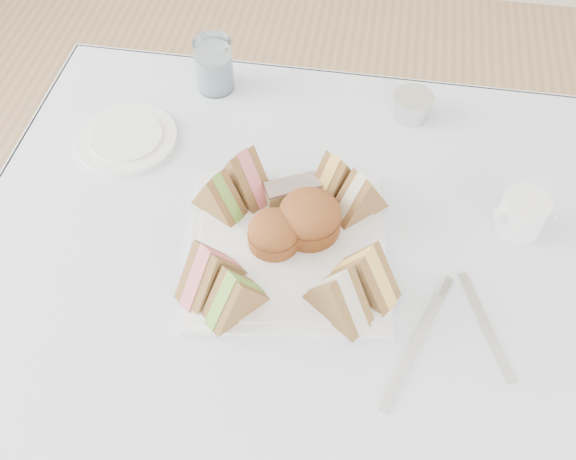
% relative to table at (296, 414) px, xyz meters
% --- Properties ---
extents(table, '(0.90, 0.90, 0.74)m').
position_rel_table_xyz_m(table, '(0.00, 0.00, 0.00)').
color(table, brown).
rests_on(table, floor).
extents(tablecloth, '(1.02, 1.02, 0.01)m').
position_rel_table_xyz_m(tablecloth, '(0.00, 0.00, 0.37)').
color(tablecloth, silver).
rests_on(tablecloth, table).
extents(serving_plate, '(0.32, 0.32, 0.01)m').
position_rel_table_xyz_m(serving_plate, '(-0.03, 0.10, 0.38)').
color(serving_plate, white).
rests_on(serving_plate, tablecloth).
extents(sandwich_fl_a, '(0.09, 0.11, 0.09)m').
position_rel_table_xyz_m(sandwich_fl_a, '(-0.12, 0.01, 0.43)').
color(sandwich_fl_a, brown).
rests_on(sandwich_fl_a, serving_plate).
extents(sandwich_fl_b, '(0.09, 0.10, 0.08)m').
position_rel_table_xyz_m(sandwich_fl_b, '(-0.08, -0.02, 0.43)').
color(sandwich_fl_b, brown).
rests_on(sandwich_fl_b, serving_plate).
extents(sandwich_fr_a, '(0.11, 0.09, 0.09)m').
position_rel_table_xyz_m(sandwich_fr_a, '(0.08, 0.04, 0.43)').
color(sandwich_fr_a, brown).
rests_on(sandwich_fr_a, serving_plate).
extents(sandwich_fr_b, '(0.10, 0.09, 0.09)m').
position_rel_table_xyz_m(sandwich_fr_b, '(0.05, 0.00, 0.43)').
color(sandwich_fr_b, brown).
rests_on(sandwich_fr_b, serving_plate).
extents(sandwich_bl_a, '(0.09, 0.08, 0.08)m').
position_rel_table_xyz_m(sandwich_bl_a, '(-0.14, 0.15, 0.43)').
color(sandwich_bl_a, brown).
rests_on(sandwich_bl_a, serving_plate).
extents(sandwich_bl_b, '(0.10, 0.10, 0.09)m').
position_rel_table_xyz_m(sandwich_bl_b, '(-0.11, 0.19, 0.43)').
color(sandwich_bl_b, brown).
rests_on(sandwich_bl_b, serving_plate).
extents(sandwich_br_a, '(0.09, 0.09, 0.08)m').
position_rel_table_xyz_m(sandwich_br_a, '(0.06, 0.18, 0.43)').
color(sandwich_br_a, brown).
rests_on(sandwich_br_a, serving_plate).
extents(sandwich_br_b, '(0.09, 0.10, 0.08)m').
position_rel_table_xyz_m(sandwich_br_b, '(0.02, 0.21, 0.43)').
color(sandwich_br_b, brown).
rests_on(sandwich_br_b, serving_plate).
extents(scone_left, '(0.08, 0.08, 0.05)m').
position_rel_table_xyz_m(scone_left, '(-0.05, 0.10, 0.41)').
color(scone_left, brown).
rests_on(scone_left, serving_plate).
extents(scone_right, '(0.13, 0.13, 0.06)m').
position_rel_table_xyz_m(scone_right, '(-0.01, 0.13, 0.42)').
color(scone_right, brown).
rests_on(scone_right, serving_plate).
extents(pastry_slice, '(0.09, 0.06, 0.04)m').
position_rel_table_xyz_m(pastry_slice, '(-0.04, 0.18, 0.41)').
color(pastry_slice, tan).
rests_on(pastry_slice, serving_plate).
extents(side_plate, '(0.18, 0.18, 0.01)m').
position_rel_table_xyz_m(side_plate, '(-0.33, 0.28, 0.38)').
color(side_plate, white).
rests_on(side_plate, tablecloth).
extents(water_glass, '(0.08, 0.08, 0.10)m').
position_rel_table_xyz_m(water_glass, '(-0.22, 0.43, 0.42)').
color(water_glass, white).
rests_on(water_glass, tablecloth).
extents(tea_strainer, '(0.08, 0.08, 0.04)m').
position_rel_table_xyz_m(tea_strainer, '(0.13, 0.41, 0.40)').
color(tea_strainer, silver).
rests_on(tea_strainer, tablecloth).
extents(knife, '(0.07, 0.16, 0.00)m').
position_rel_table_xyz_m(knife, '(0.25, 0.02, 0.38)').
color(knife, silver).
rests_on(knife, tablecloth).
extents(fork, '(0.08, 0.18, 0.00)m').
position_rel_table_xyz_m(fork, '(0.16, -0.04, 0.38)').
color(fork, silver).
rests_on(fork, tablecloth).
extents(creamer_jug, '(0.09, 0.09, 0.06)m').
position_rel_table_xyz_m(creamer_jug, '(0.30, 0.20, 0.41)').
color(creamer_jug, white).
rests_on(creamer_jug, tablecloth).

